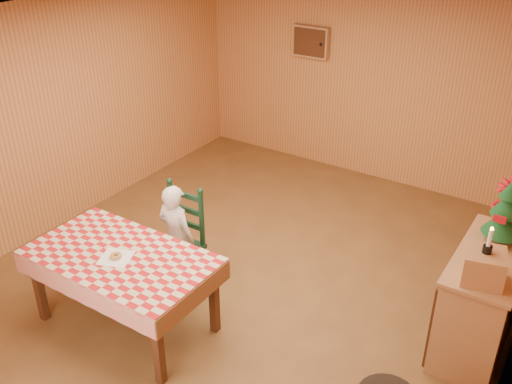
# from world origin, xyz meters

# --- Properties ---
(ground) EXTENTS (6.00, 6.00, 0.00)m
(ground) POSITION_xyz_m (0.00, 0.00, 0.00)
(ground) COLOR brown
(ground) RESTS_ON ground
(cabin_walls) EXTENTS (5.10, 6.05, 2.65)m
(cabin_walls) POSITION_xyz_m (-0.00, 0.53, 1.83)
(cabin_walls) COLOR #C78248
(cabin_walls) RESTS_ON ground
(dining_table) EXTENTS (1.66, 0.96, 0.77)m
(dining_table) POSITION_xyz_m (-0.54, -1.13, 0.69)
(dining_table) COLOR #4A2713
(dining_table) RESTS_ON ground
(ladder_chair) EXTENTS (0.44, 0.40, 1.08)m
(ladder_chair) POSITION_xyz_m (-0.54, -0.34, 0.50)
(ladder_chair) COLOR black
(ladder_chair) RESTS_ON ground
(seated_child) EXTENTS (0.41, 0.27, 1.12)m
(seated_child) POSITION_xyz_m (-0.54, -0.40, 0.56)
(seated_child) COLOR silver
(seated_child) RESTS_ON ground
(napkin) EXTENTS (0.34, 0.34, 0.00)m
(napkin) POSITION_xyz_m (-0.54, -1.18, 0.77)
(napkin) COLOR white
(napkin) RESTS_ON dining_table
(donut) EXTENTS (0.13, 0.13, 0.04)m
(donut) POSITION_xyz_m (-0.54, -1.18, 0.79)
(donut) COLOR #B48740
(donut) RESTS_ON napkin
(shelf_unit) EXTENTS (0.54, 1.24, 0.93)m
(shelf_unit) POSITION_xyz_m (2.19, 0.37, 0.47)
(shelf_unit) COLOR #B58051
(shelf_unit) RESTS_ON ground
(crate) EXTENTS (0.36, 0.36, 0.25)m
(crate) POSITION_xyz_m (2.20, -0.03, 1.06)
(crate) COLOR #B58051
(crate) RESTS_ON shelf_unit
(christmas_tree) EXTENTS (0.34, 0.34, 0.62)m
(christmas_tree) POSITION_xyz_m (2.20, 0.62, 1.21)
(christmas_tree) COLOR #4A2713
(christmas_tree) RESTS_ON shelf_unit
(flower_arrangement) EXTENTS (0.28, 0.28, 0.43)m
(flower_arrangement) POSITION_xyz_m (2.15, 0.92, 1.15)
(flower_arrangement) COLOR #B01019
(flower_arrangement) RESTS_ON shelf_unit
(candle_set) EXTENTS (0.07, 0.07, 0.22)m
(candle_set) POSITION_xyz_m (2.20, -0.03, 1.24)
(candle_set) COLOR black
(candle_set) RESTS_ON crate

